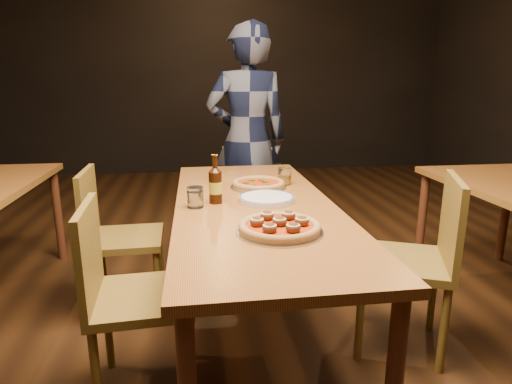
{
  "coord_description": "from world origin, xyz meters",
  "views": [
    {
      "loc": [
        -0.29,
        -2.08,
        1.35
      ],
      "look_at": [
        0.0,
        -0.05,
        0.82
      ],
      "focal_mm": 30.0,
      "sensor_mm": 36.0,
      "label": 1
    }
  ],
  "objects": [
    {
      "name": "ground",
      "position": [
        0.0,
        0.0,
        0.0
      ],
      "size": [
        9.0,
        9.0,
        0.0
      ],
      "primitive_type": "plane",
      "color": "black"
    },
    {
      "name": "table_main",
      "position": [
        0.0,
        0.0,
        0.68
      ],
      "size": [
        0.8,
        2.0,
        0.75
      ],
      "color": "maroon",
      "rests_on": "ground"
    },
    {
      "name": "chair_main_nw",
      "position": [
        -0.54,
        -0.36,
        0.46
      ],
      "size": [
        0.45,
        0.45,
        0.91
      ],
      "primitive_type": null,
      "rotation": [
        0.0,
        0.0,
        1.63
      ],
      "color": "brown",
      "rests_on": "ground"
    },
    {
      "name": "chair_main_sw",
      "position": [
        -0.72,
        0.4,
        0.45
      ],
      "size": [
        0.44,
        0.44,
        0.91
      ],
      "primitive_type": null,
      "rotation": [
        0.0,
        0.0,
        1.6
      ],
      "color": "brown",
      "rests_on": "ground"
    },
    {
      "name": "chair_main_e",
      "position": [
        0.73,
        -0.2,
        0.48
      ],
      "size": [
        0.58,
        0.58,
        0.96
      ],
      "primitive_type": null,
      "rotation": [
        0.0,
        0.0,
        -1.97
      ],
      "color": "brown",
      "rests_on": "ground"
    },
    {
      "name": "chair_end",
      "position": [
        0.08,
        1.17,
        0.44
      ],
      "size": [
        0.5,
        0.5,
        0.88
      ],
      "primitive_type": null,
      "rotation": [
        0.0,
        0.0,
        -0.26
      ],
      "color": "brown",
      "rests_on": "ground"
    },
    {
      "name": "pizza_meatball",
      "position": [
        0.04,
        -0.45,
        0.77
      ],
      "size": [
        0.36,
        0.36,
        0.07
      ],
      "rotation": [
        0.0,
        0.0,
        -0.37
      ],
      "color": "#B7B7BF",
      "rests_on": "table_main"
    },
    {
      "name": "pizza_margherita",
      "position": [
        0.07,
        0.32,
        0.77
      ],
      "size": [
        0.33,
        0.33,
        0.04
      ],
      "rotation": [
        0.0,
        0.0,
        0.02
      ],
      "color": "#B7B7BF",
      "rests_on": "table_main"
    },
    {
      "name": "plate_stack",
      "position": [
        0.06,
        0.02,
        0.76
      ],
      "size": [
        0.29,
        0.29,
        0.03
      ],
      "primitive_type": "cylinder",
      "color": "white",
      "rests_on": "table_main"
    },
    {
      "name": "beer_bottle",
      "position": [
        -0.2,
        0.03,
        0.84
      ],
      "size": [
        0.07,
        0.07,
        0.24
      ],
      "rotation": [
        0.0,
        0.0,
        0.0
      ],
      "color": "black",
      "rests_on": "table_main"
    },
    {
      "name": "water_glass",
      "position": [
        -0.3,
        -0.04,
        0.8
      ],
      "size": [
        0.08,
        0.08,
        0.1
      ],
      "primitive_type": "cylinder",
      "color": "white",
      "rests_on": "table_main"
    },
    {
      "name": "amber_glass",
      "position": [
        0.23,
        0.38,
        0.8
      ],
      "size": [
        0.08,
        0.08,
        0.1
      ],
      "primitive_type": "cylinder",
      "color": "#AC6E13",
      "rests_on": "table_main"
    },
    {
      "name": "diner",
      "position": [
        0.12,
        1.31,
        0.9
      ],
      "size": [
        0.67,
        0.45,
        1.79
      ],
      "primitive_type": "imported",
      "rotation": [
        0.0,
        0.0,
        3.18
      ],
      "color": "black",
      "rests_on": "ground"
    }
  ]
}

